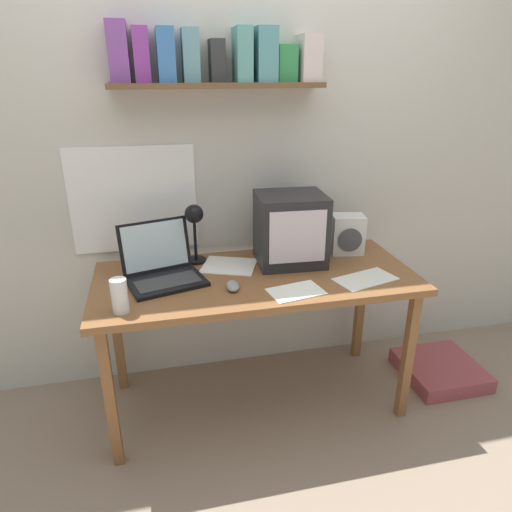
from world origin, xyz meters
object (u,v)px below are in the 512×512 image
at_px(computer_mouse, 233,286).
at_px(loose_paper_near_laptop, 296,291).
at_px(desk_lamp, 194,223).
at_px(space_heater, 347,234).
at_px(loose_paper_near_monitor, 365,279).
at_px(corner_desk, 256,288).
at_px(juice_glass, 120,297).
at_px(crt_monitor, 290,229).
at_px(laptop, 162,266).
at_px(open_notebook, 229,266).
at_px(floor_cushion, 440,370).

relative_size(computer_mouse, loose_paper_near_laptop, 0.41).
xyz_separation_m(desk_lamp, space_heater, (0.81, -0.01, -0.12)).
height_order(desk_lamp, loose_paper_near_monitor, desk_lamp).
height_order(corner_desk, loose_paper_near_monitor, loose_paper_near_monitor).
height_order(juice_glass, computer_mouse, juice_glass).
distance_m(corner_desk, desk_lamp, 0.44).
bearing_deg(loose_paper_near_monitor, crt_monitor, 135.25).
distance_m(laptop, desk_lamp, 0.27).
relative_size(corner_desk, desk_lamp, 4.81).
height_order(computer_mouse, loose_paper_near_laptop, computer_mouse).
height_order(corner_desk, computer_mouse, computer_mouse).
height_order(loose_paper_near_monitor, open_notebook, same).
bearing_deg(floor_cushion, desk_lamp, 170.47).
xyz_separation_m(corner_desk, loose_paper_near_monitor, (0.50, -0.17, 0.07)).
bearing_deg(space_heater, laptop, -163.26).
distance_m(crt_monitor, loose_paper_near_laptop, 0.39).
height_order(desk_lamp, space_heater, desk_lamp).
distance_m(juice_glass, loose_paper_near_laptop, 0.76).
bearing_deg(loose_paper_near_monitor, laptop, 166.41).
bearing_deg(desk_lamp, loose_paper_near_laptop, -41.49).
distance_m(desk_lamp, juice_glass, 0.57).
bearing_deg(desk_lamp, floor_cushion, -5.81).
relative_size(laptop, floor_cushion, 0.95).
xyz_separation_m(crt_monitor, floor_cushion, (0.89, -0.16, -0.89)).
xyz_separation_m(computer_mouse, loose_paper_near_monitor, (0.63, -0.04, -0.01)).
xyz_separation_m(open_notebook, loose_paper_near_laptop, (0.24, -0.35, 0.00)).
distance_m(laptop, computer_mouse, 0.36).
distance_m(corner_desk, laptop, 0.47).
distance_m(space_heater, floor_cushion, 1.01).
xyz_separation_m(space_heater, loose_paper_near_monitor, (-0.05, -0.35, -0.10)).
distance_m(corner_desk, computer_mouse, 0.20).
distance_m(crt_monitor, juice_glass, 0.91).
bearing_deg(floor_cushion, laptop, 176.21).
relative_size(corner_desk, floor_cushion, 3.61).
height_order(space_heater, floor_cushion, space_heater).
height_order(juice_glass, loose_paper_near_monitor, juice_glass).
distance_m(laptop, floor_cushion, 1.73).
xyz_separation_m(corner_desk, crt_monitor, (0.21, 0.12, 0.25)).
height_order(crt_monitor, laptop, crt_monitor).
bearing_deg(open_notebook, floor_cushion, -8.36).
xyz_separation_m(desk_lamp, floor_cushion, (1.37, -0.23, -0.93)).
height_order(crt_monitor, floor_cushion, crt_monitor).
bearing_deg(computer_mouse, crt_monitor, 35.90).
distance_m(juice_glass, floor_cushion, 1.90).
xyz_separation_m(loose_paper_near_monitor, floor_cushion, (0.60, 0.13, -0.71)).
height_order(desk_lamp, floor_cushion, desk_lamp).
bearing_deg(loose_paper_near_monitor, loose_paper_near_laptop, -171.98).
bearing_deg(juice_glass, loose_paper_near_laptop, 0.87).
distance_m(crt_monitor, space_heater, 0.35).
bearing_deg(corner_desk, desk_lamp, 144.77).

